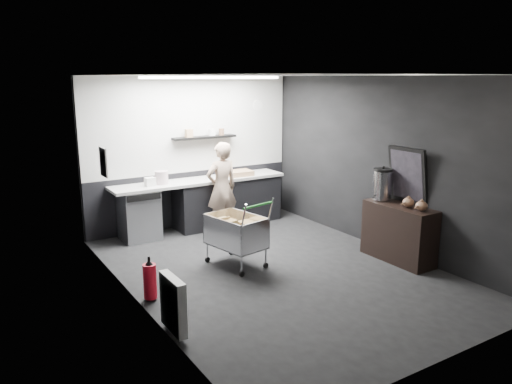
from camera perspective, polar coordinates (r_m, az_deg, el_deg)
floor at (r=7.16m, az=2.38°, el=-8.97°), size 5.50×5.50×0.00m
ceiling at (r=6.64m, az=2.60°, el=13.19°), size 5.50×5.50×0.00m
wall_back at (r=9.13m, az=-7.37°, el=4.55°), size 5.50×0.00×5.50m
wall_front at (r=4.83m, az=21.35°, el=-3.86°), size 5.50×0.00×5.50m
wall_left at (r=5.89m, az=-13.76°, el=-0.39°), size 0.00×5.50×5.50m
wall_right at (r=8.06m, az=14.31°, el=3.12°), size 0.00×5.50×5.50m
kitchen_wall_panel at (r=9.06m, az=-7.41°, el=7.66°), size 3.95×0.02×1.70m
dado_panel at (r=9.28m, az=-7.17°, el=-0.67°), size 3.95×0.02×1.00m
floating_shelf at (r=9.07m, az=-5.92°, el=6.24°), size 1.20×0.22×0.04m
wall_clock at (r=9.69m, az=0.21°, el=9.89°), size 0.20×0.03×0.20m
poster at (r=7.08m, az=-17.06°, el=3.28°), size 0.02×0.30×0.40m
poster_red_band at (r=7.08m, az=-17.06°, el=3.84°), size 0.02×0.22×0.10m
radiator at (r=5.44m, az=-9.45°, el=-12.52°), size 0.10×0.50×0.60m
ceiling_strip at (r=8.23m, az=-4.93°, el=12.91°), size 2.40×0.20×0.04m
prep_counter at (r=9.07m, az=-5.55°, el=-1.22°), size 3.20×0.61×0.90m
person at (r=8.63m, az=-3.93°, el=0.43°), size 0.60×0.40×1.61m
shopping_cart at (r=7.20m, az=-2.34°, el=-4.79°), size 0.71×1.01×1.01m
sideboard at (r=7.69m, az=15.94°, el=-3.63°), size 0.48×1.13×1.69m
fire_extinguisher at (r=6.31m, az=-12.03°, el=-9.81°), size 0.16×0.16×0.54m
cardboard_box at (r=9.22m, az=-1.92°, el=2.18°), size 0.47×0.37×0.09m
pink_tub at (r=8.61m, az=-10.75°, el=1.63°), size 0.22×0.22×0.22m
white_container at (r=8.50m, az=-12.00°, el=1.15°), size 0.17×0.14×0.15m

